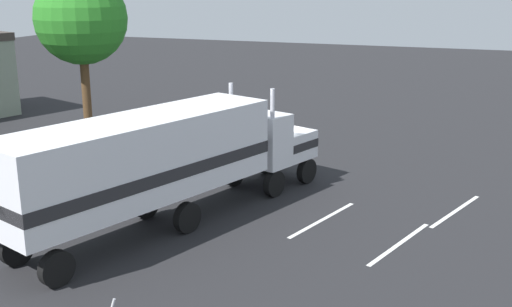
# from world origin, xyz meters

# --- Properties ---
(ground_plane) EXTENTS (120.00, 120.00, 0.00)m
(ground_plane) POSITION_xyz_m (0.00, 0.00, 0.00)
(ground_plane) COLOR #232326
(lane_stripe_near) EXTENTS (4.25, 1.46, 0.01)m
(lane_stripe_near) POSITION_xyz_m (-4.11, -3.50, 0.01)
(lane_stripe_near) COLOR silver
(lane_stripe_near) RESTS_ON ground_plane
(lane_stripe_mid) EXTENTS (4.24, 1.49, 0.01)m
(lane_stripe_mid) POSITION_xyz_m (-5.32, -6.50, 0.01)
(lane_stripe_mid) COLOR silver
(lane_stripe_mid) RESTS_ON ground_plane
(lane_stripe_far) EXTENTS (4.21, 1.60, 0.01)m
(lane_stripe_far) POSITION_xyz_m (-1.42, -8.08, 0.01)
(lane_stripe_far) COLOR silver
(lane_stripe_far) RESTS_ON ground_plane
(semi_truck) EXTENTS (14.17, 7.07, 4.50)m
(semi_truck) POSITION_xyz_m (-6.46, 1.68, 2.52)
(semi_truck) COLOR white
(semi_truck) RESTS_ON ground_plane
(person_bystander) EXTENTS (0.42, 0.48, 1.63)m
(person_bystander) POSITION_xyz_m (-5.58, 4.31, 0.89)
(person_bystander) COLOR #2D3347
(person_bystander) RESTS_ON ground_plane
(tree_center) EXTENTS (4.54, 4.54, 9.05)m
(tree_center) POSITION_xyz_m (0.99, 10.25, 6.74)
(tree_center) COLOR brown
(tree_center) RESTS_ON ground_plane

